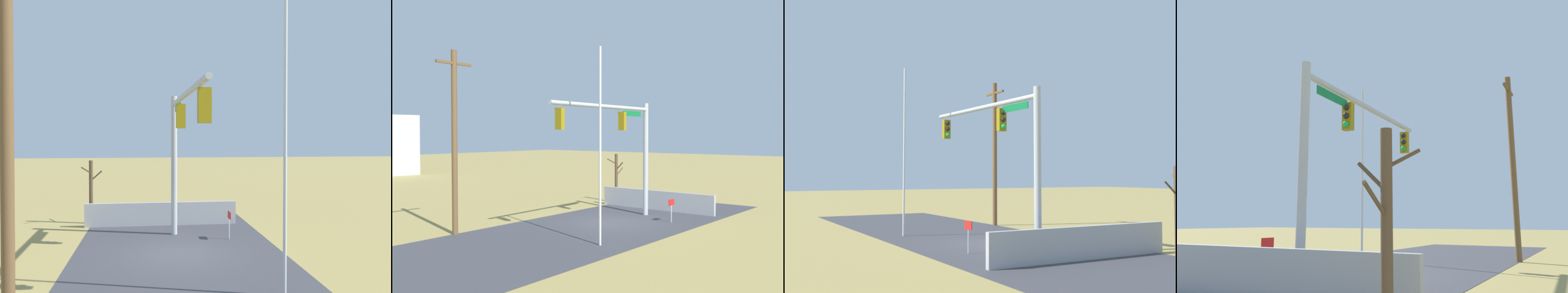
{
  "view_description": "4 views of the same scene",
  "coord_description": "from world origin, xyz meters",
  "views": [
    {
      "loc": [
        -15.2,
        1.27,
        4.38
      ],
      "look_at": [
        -1.65,
        -0.43,
        4.13
      ],
      "focal_mm": 36.82,
      "sensor_mm": 36.0,
      "label": 1
    },
    {
      "loc": [
        -20.51,
        -14.63,
        4.65
      ],
      "look_at": [
        -1.55,
        0.46,
        3.99
      ],
      "focal_mm": 44.72,
      "sensor_mm": 36.0,
      "label": 2
    },
    {
      "loc": [
        18.8,
        -11.13,
        2.94
      ],
      "look_at": [
        -1.71,
        0.11,
        4.28
      ],
      "focal_mm": 46.34,
      "sensor_mm": 36.0,
      "label": 3
    },
    {
      "loc": [
        11.88,
        7.02,
        1.74
      ],
      "look_at": [
        -1.86,
        -0.53,
        4.69
      ],
      "focal_mm": 36.7,
      "sensor_mm": 36.0,
      "label": 4
    }
  ],
  "objects": [
    {
      "name": "signal_mast",
      "position": [
        0.73,
        -0.12,
        4.53
      ],
      "size": [
        8.41,
        0.6,
        6.34
      ],
      "color": "#B2B5BA",
      "rests_on": "ground_plane"
    },
    {
      "name": "flagpole",
      "position": [
        -4.54,
        -2.57,
        4.11
      ],
      "size": [
        0.1,
        0.1,
        8.22
      ],
      "primitive_type": "cylinder",
      "color": "silver",
      "rests_on": "ground_plane"
    },
    {
      "name": "retaining_fence",
      "position": [
        5.06,
        0.46,
        0.59
      ],
      "size": [
        0.2,
        7.62,
        1.17
      ],
      "primitive_type": "cube",
      "color": "#A8A8AD",
      "rests_on": "ground_plane"
    },
    {
      "name": "open_sign",
      "position": [
        1.88,
        -2.36,
        0.91
      ],
      "size": [
        0.56,
        0.04,
        1.22
      ],
      "color": "silver",
      "rests_on": "ground_plane"
    },
    {
      "name": "utility_pole",
      "position": [
        -6.93,
        3.97,
        4.39
      ],
      "size": [
        1.9,
        0.26,
        8.45
      ],
      "color": "brown",
      "rests_on": "ground_plane"
    },
    {
      "name": "sidewalk_corner",
      "position": [
        4.1,
        -0.04,
        0.0
      ],
      "size": [
        6.0,
        6.0,
        0.01
      ],
      "primitive_type": "cube",
      "color": "#B7B5AD",
      "rests_on": "ground_plane"
    },
    {
      "name": "ground_plane",
      "position": [
        0.0,
        0.0,
        0.0
      ],
      "size": [
        160.0,
        160.0,
        0.0
      ],
      "primitive_type": "plane",
      "color": "#9E894C"
    },
    {
      "name": "bare_tree",
      "position": [
        6.05,
        4.07,
        1.7
      ],
      "size": [
        1.27,
        1.02,
        3.28
      ],
      "color": "brown",
      "rests_on": "ground_plane"
    },
    {
      "name": "road_surface",
      "position": [
        -4.0,
        0.0,
        0.01
      ],
      "size": [
        28.0,
        8.0,
        0.01
      ],
      "primitive_type": "cube",
      "color": "#3D3D42",
      "rests_on": "ground_plane"
    }
  ]
}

